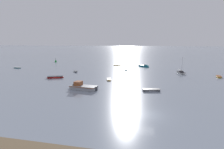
% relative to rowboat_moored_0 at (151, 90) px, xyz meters
% --- Properties ---
extents(ground_plane, '(800.00, 800.00, 0.00)m').
position_rel_rowboat_moored_0_xyz_m(ground_plane, '(-0.42, -13.28, -0.17)').
color(ground_plane, gray).
extents(rowboat_moored_0, '(4.06, 2.17, 0.61)m').
position_rel_rowboat_moored_0_xyz_m(rowboat_moored_0, '(0.00, 0.00, 0.00)').
color(rowboat_moored_0, gray).
rests_on(rowboat_moored_0, ground).
extents(rowboat_moored_1, '(1.46, 3.53, 0.54)m').
position_rel_rowboat_moored_0_xyz_m(rowboat_moored_1, '(18.73, 20.00, -0.02)').
color(rowboat_moored_1, gold).
rests_on(rowboat_moored_1, ground).
extents(motorboat_moored_0, '(4.77, 4.54, 1.68)m').
position_rel_rowboat_moored_0_xyz_m(motorboat_moored_0, '(-3.30, 37.57, 0.06)').
color(motorboat_moored_0, '#197084').
rests_on(motorboat_moored_0, ground).
extents(rowboat_moored_2, '(3.46, 1.42, 0.53)m').
position_rel_rowboat_moored_0_xyz_m(rowboat_moored_2, '(-15.13, 40.20, -0.02)').
color(rowboat_moored_2, gold).
rests_on(rowboat_moored_2, ground).
extents(motorboat_moored_1, '(6.91, 3.13, 2.54)m').
position_rel_rowboat_moored_0_xyz_m(motorboat_moored_1, '(-15.19, -1.86, 0.22)').
color(motorboat_moored_1, gray).
rests_on(motorboat_moored_1, ground).
extents(sailboat_moored_0, '(3.05, 5.13, 5.49)m').
position_rel_rowboat_moored_0_xyz_m(sailboat_moored_0, '(8.83, 24.21, 0.07)').
color(sailboat_moored_0, white).
rests_on(sailboat_moored_0, ground).
extents(rowboat_moored_3, '(3.36, 1.40, 0.52)m').
position_rel_rowboat_moored_0_xyz_m(rowboat_moored_3, '(-51.28, 23.41, -0.03)').
color(rowboat_moored_3, '#197084').
rests_on(rowboat_moored_3, ground).
extents(rowboat_moored_4, '(2.61, 3.42, 0.52)m').
position_rel_rowboat_moored_0_xyz_m(rowboat_moored_4, '(-25.60, 19.97, -0.02)').
color(rowboat_moored_4, gray).
rests_on(rowboat_moored_4, ground).
extents(rowboat_moored_5, '(1.16, 3.30, 0.52)m').
position_rel_rowboat_moored_0_xyz_m(rowboat_moored_5, '(-9.44, 27.35, -0.02)').
color(rowboat_moored_5, '#197084').
rests_on(rowboat_moored_5, ground).
extents(rowboat_moored_6, '(4.90, 3.46, 0.74)m').
position_rel_rowboat_moored_0_xyz_m(rowboat_moored_6, '(-26.80, 8.58, 0.03)').
color(rowboat_moored_6, red).
rests_on(rowboat_moored_6, ground).
extents(rowboat_moored_7, '(1.84, 3.11, 0.47)m').
position_rel_rowboat_moored_0_xyz_m(rowboat_moored_7, '(-11.27, 8.92, -0.04)').
color(rowboat_moored_7, gold).
rests_on(rowboat_moored_7, ground).
extents(channel_buoy, '(0.90, 0.90, 2.30)m').
position_rel_rowboat_moored_0_xyz_m(channel_buoy, '(-47.65, 46.25, 0.29)').
color(channel_buoy, '#198C2D').
rests_on(channel_buoy, ground).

